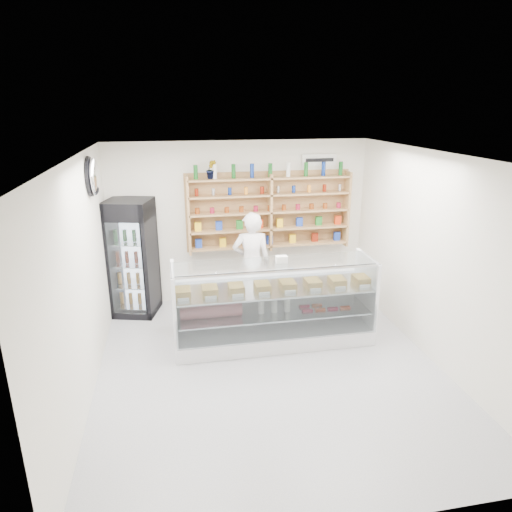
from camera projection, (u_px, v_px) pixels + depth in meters
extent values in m
plane|color=#B8B7BC|center=(270.00, 368.00, 6.13)|extent=(5.00, 5.00, 0.00)
plane|color=white|center=(272.00, 156.00, 5.25)|extent=(5.00, 5.00, 0.00)
plane|color=silver|center=(240.00, 222.00, 8.02)|extent=(4.50, 0.00, 4.50)
plane|color=silver|center=(344.00, 385.00, 3.36)|extent=(4.50, 0.00, 4.50)
plane|color=silver|center=(82.00, 282.00, 5.29)|extent=(0.00, 5.00, 5.00)
plane|color=silver|center=(435.00, 259.00, 6.09)|extent=(0.00, 5.00, 5.00)
cube|color=white|center=(273.00, 334.00, 6.78)|extent=(2.89, 0.82, 0.24)
cube|color=white|center=(268.00, 298.00, 7.00)|extent=(2.89, 0.05, 0.61)
cube|color=silver|center=(273.00, 311.00, 6.67)|extent=(2.77, 0.72, 0.02)
cube|color=silver|center=(274.00, 289.00, 6.55)|extent=(2.83, 0.75, 0.02)
cube|color=silver|center=(280.00, 306.00, 6.22)|extent=(2.83, 0.12, 1.01)
cube|color=silver|center=(275.00, 263.00, 6.38)|extent=(2.83, 0.57, 0.01)
imported|color=white|center=(252.00, 263.00, 7.57)|extent=(0.67, 0.47, 1.73)
cube|color=black|center=(133.00, 258.00, 7.49)|extent=(0.85, 0.83, 1.93)
cube|color=#2D0435|center=(132.00, 213.00, 6.96)|extent=(0.67, 0.21, 0.27)
cube|color=silver|center=(137.00, 269.00, 7.24)|extent=(0.57, 0.16, 1.53)
cube|color=tan|center=(188.00, 216.00, 7.65)|extent=(0.04, 0.28, 1.33)
cube|color=tan|center=(270.00, 212.00, 7.90)|extent=(0.04, 0.28, 1.33)
cube|color=tan|center=(346.00, 209.00, 8.15)|extent=(0.04, 0.28, 1.33)
cube|color=tan|center=(270.00, 245.00, 8.09)|extent=(2.80, 0.28, 0.03)
cube|color=tan|center=(270.00, 228.00, 7.99)|extent=(2.80, 0.28, 0.03)
cube|color=tan|center=(270.00, 212.00, 7.90)|extent=(2.80, 0.28, 0.03)
cube|color=tan|center=(270.00, 194.00, 7.80)|extent=(2.80, 0.28, 0.03)
cube|color=tan|center=(270.00, 178.00, 7.71)|extent=(2.80, 0.28, 0.03)
imported|color=#1E6626|center=(211.00, 169.00, 7.48)|extent=(0.19, 0.16, 0.31)
ellipsoid|color=silver|center=(94.00, 176.00, 6.09)|extent=(0.15, 0.50, 0.50)
cube|color=white|center=(319.00, 160.00, 7.91)|extent=(0.62, 0.03, 0.20)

